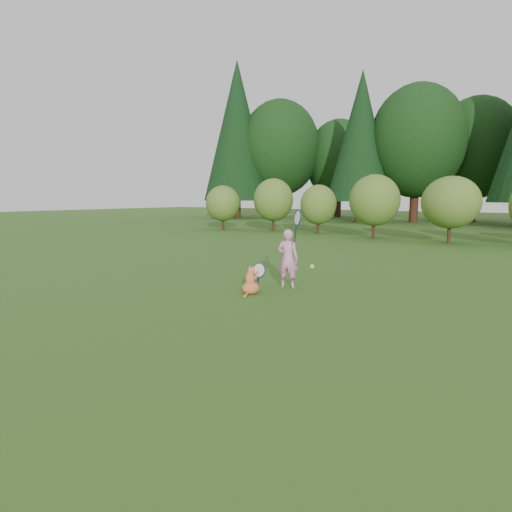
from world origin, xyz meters
The scene contains 6 objects.
ground centered at (0.00, 0.00, 0.00)m, with size 100.00×100.00×0.00m, color #204F16.
shrub_row centered at (0.00, 13.00, 1.40)m, with size 28.00×3.00×2.80m, color #4C6A21, non-canonical shape.
woodland_backdrop centered at (0.00, 23.00, 7.50)m, with size 48.00×10.00×15.00m, color black, non-canonical shape.
child centered at (0.51, 1.50, 0.62)m, with size 0.69×0.46×1.78m.
cat centered at (0.21, 0.62, 0.27)m, with size 0.37×0.73×0.72m.
tennis_ball centered at (1.50, 0.61, 0.64)m, with size 0.08×0.08×0.08m.
Camera 1 is at (4.83, -5.88, 1.83)m, focal length 30.00 mm.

